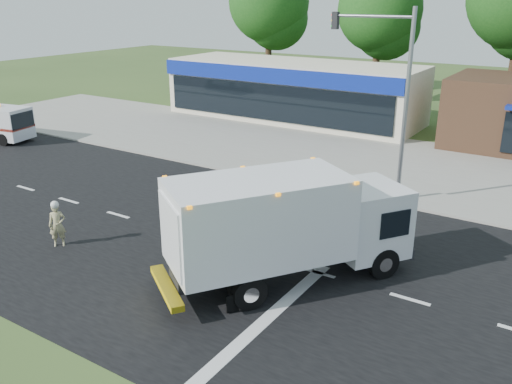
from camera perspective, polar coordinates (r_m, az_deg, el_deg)
ground at (r=19.00m, az=-1.64°, el=-6.20°), size 120.00×120.00×0.00m
road_asphalt at (r=19.00m, az=-1.64°, el=-6.18°), size 60.00×14.00×0.02m
sidewalk at (r=25.65m, az=8.71°, el=0.82°), size 60.00×2.40×0.12m
parking_apron at (r=30.83m, az=13.18°, el=3.70°), size 60.00×9.00×0.02m
lane_markings at (r=17.33m, az=-0.44°, el=-8.87°), size 55.20×7.00×0.01m
ems_box_truck at (r=16.27m, az=3.11°, el=-3.13°), size 6.43×7.81×3.47m
emergency_worker at (r=20.26m, az=-20.19°, el=-3.17°), size 0.68×0.68×1.70m
retail_strip_mall at (r=39.29m, az=3.92°, el=10.62°), size 18.00×6.20×4.00m
traffic_signal_pole at (r=23.12m, az=14.13°, el=10.80°), size 3.51×0.25×8.00m
background_trees at (r=43.52m, az=19.65°, el=17.59°), size 36.77×7.39×12.10m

